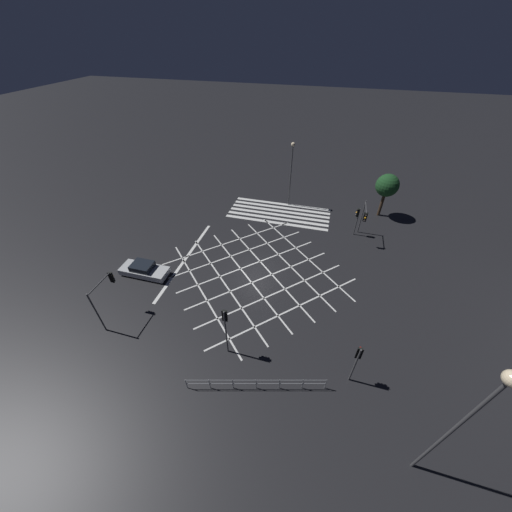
# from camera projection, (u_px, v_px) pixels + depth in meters

# --- Properties ---
(ground_plane) EXTENTS (200.00, 200.00, 0.00)m
(ground_plane) POSITION_uv_depth(u_px,v_px,m) (256.00, 272.00, 26.94)
(ground_plane) COLOR black
(road_markings) EXTENTS (18.29, 22.65, 0.01)m
(road_markings) POSITION_uv_depth(u_px,v_px,m) (267.00, 234.00, 31.60)
(road_markings) COLOR silver
(road_markings) RESTS_ON ground_plane
(traffic_light_sw_cross) EXTENTS (0.36, 2.64, 3.95)m
(traffic_light_sw_cross) POSITION_uv_depth(u_px,v_px,m) (364.00, 216.00, 29.09)
(traffic_light_sw_cross) COLOR #424244
(traffic_light_sw_cross) RESTS_ON ground_plane
(traffic_light_nw_cross) EXTENTS (0.36, 0.39, 3.50)m
(traffic_light_nw_cross) POSITION_uv_depth(u_px,v_px,m) (357.00, 358.00, 17.33)
(traffic_light_nw_cross) COLOR #424244
(traffic_light_nw_cross) RESTS_ON ground_plane
(traffic_light_ne_cross) EXTENTS (0.36, 2.62, 4.02)m
(traffic_light_ne_cross) POSITION_uv_depth(u_px,v_px,m) (105.00, 291.00, 20.98)
(traffic_light_ne_cross) COLOR #424244
(traffic_light_ne_cross) RESTS_ON ground_plane
(traffic_light_median_north) EXTENTS (0.36, 0.39, 4.37)m
(traffic_light_median_north) POSITION_uv_depth(u_px,v_px,m) (226.00, 323.00, 18.55)
(traffic_light_median_north) COLOR #424244
(traffic_light_median_north) RESTS_ON ground_plane
(traffic_light_sw_main) EXTENTS (0.39, 0.36, 3.26)m
(traffic_light_sw_main) POSITION_uv_depth(u_px,v_px,m) (357.00, 216.00, 30.14)
(traffic_light_sw_main) COLOR #424244
(traffic_light_sw_main) RESTS_ON ground_plane
(street_lamp_east) EXTENTS (0.60, 0.60, 9.67)m
(street_lamp_east) POSITION_uv_depth(u_px,v_px,m) (479.00, 408.00, 10.64)
(street_lamp_east) COLOR #424244
(street_lamp_east) RESTS_ON ground_plane
(street_lamp_west) EXTENTS (0.48, 0.48, 7.84)m
(street_lamp_west) POSITION_uv_depth(u_px,v_px,m) (292.00, 163.00, 33.28)
(street_lamp_west) COLOR #424244
(street_lamp_west) RESTS_ON ground_plane
(street_tree_near) EXTENTS (2.56, 2.56, 5.17)m
(street_tree_near) POSITION_uv_depth(u_px,v_px,m) (387.00, 186.00, 32.30)
(street_tree_near) COLOR #38281C
(street_tree_near) RESTS_ON ground_plane
(waiting_car) EXTENTS (4.48, 1.71, 1.26)m
(waiting_car) POSITION_uv_depth(u_px,v_px,m) (144.00, 270.00, 26.28)
(waiting_car) COLOR #B7BABC
(waiting_car) RESTS_ON ground_plane
(pedestrian_railing) EXTENTS (8.60, 2.35, 1.05)m
(pedestrian_railing) POSITION_uv_depth(u_px,v_px,m) (256.00, 383.00, 17.99)
(pedestrian_railing) COLOR gray
(pedestrian_railing) RESTS_ON ground_plane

